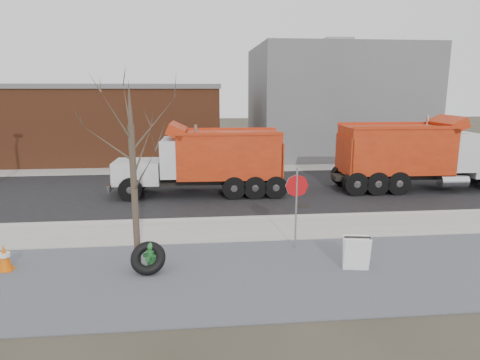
{
  "coord_description": "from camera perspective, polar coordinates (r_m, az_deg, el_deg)",
  "views": [
    {
      "loc": [
        -1.47,
        -14.18,
        4.93
      ],
      "look_at": [
        0.2,
        2.28,
        1.4
      ],
      "focal_mm": 32.0,
      "sensor_mm": 36.0,
      "label": 1
    }
  ],
  "objects": [
    {
      "name": "sidewalk",
      "position": [
        15.31,
        0.02,
        -6.62
      ],
      "size": [
        60.0,
        2.5,
        0.06
      ],
      "primitive_type": "cube",
      "color": "#9E9B93",
      "rests_on": "ground"
    },
    {
      "name": "road",
      "position": [
        21.11,
        -1.64,
        -1.44
      ],
      "size": [
        60.0,
        9.4,
        0.02
      ],
      "primitive_type": "cube",
      "color": "black",
      "rests_on": "ground"
    },
    {
      "name": "fire_hydrant",
      "position": [
        12.26,
        -11.78,
        -10.06
      ],
      "size": [
        0.46,
        0.45,
        0.81
      ],
      "rotation": [
        0.0,
        0.0,
        -0.39
      ],
      "color": "#2D7731",
      "rests_on": "ground"
    },
    {
      "name": "building_grey",
      "position": [
        33.85,
        12.43,
        10.19
      ],
      "size": [
        12.0,
        10.0,
        8.0
      ],
      "color": "slate",
      "rests_on": "ground"
    },
    {
      "name": "dump_truck_red_a",
      "position": [
        22.84,
        22.59,
        3.33
      ],
      "size": [
        8.97,
        2.69,
        3.61
      ],
      "rotation": [
        0.0,
        0.0,
        -0.03
      ],
      "color": "black",
      "rests_on": "ground"
    },
    {
      "name": "bare_tree",
      "position": [
        11.82,
        -14.18,
        3.73
      ],
      "size": [
        3.2,
        3.2,
        5.2
      ],
      "color": "#382D23",
      "rests_on": "ground"
    },
    {
      "name": "traffic_cone_near",
      "position": [
        13.59,
        -28.89,
        -9.08
      ],
      "size": [
        0.4,
        0.4,
        0.77
      ],
      "color": "#E45C07",
      "rests_on": "ground"
    },
    {
      "name": "truck_tire",
      "position": [
        12.08,
        -12.16,
        -10.14
      ],
      "size": [
        1.03,
        0.91,
        0.9
      ],
      "color": "black",
      "rests_on": "ground"
    },
    {
      "name": "building_brick",
      "position": [
        32.41,
        -21.2,
        7.21
      ],
      "size": [
        20.2,
        8.2,
        5.3
      ],
      "color": "brown",
      "rests_on": "ground"
    },
    {
      "name": "ground",
      "position": [
        15.08,
        0.12,
        -7.03
      ],
      "size": [
        120.0,
        120.0,
        0.0
      ],
      "primitive_type": "plane",
      "color": "#383328",
      "rests_on": "ground"
    },
    {
      "name": "curb",
      "position": [
        16.53,
        -0.43,
        -5.11
      ],
      "size": [
        60.0,
        0.15,
        0.11
      ],
      "primitive_type": "cube",
      "color": "#9E9B93",
      "rests_on": "ground"
    },
    {
      "name": "gravel_verge",
      "position": [
        11.85,
        1.9,
        -12.47
      ],
      "size": [
        60.0,
        5.0,
        0.03
      ],
      "primitive_type": "cube",
      "color": "slate",
      "rests_on": "ground"
    },
    {
      "name": "far_sidewalk",
      "position": [
        26.68,
        -2.53,
        1.45
      ],
      "size": [
        60.0,
        2.0,
        0.06
      ],
      "primitive_type": "cube",
      "color": "#9E9B93",
      "rests_on": "ground"
    },
    {
      "name": "dump_truck_red_b",
      "position": [
        20.1,
        -4.35,
        2.83
      ],
      "size": [
        8.03,
        2.54,
        3.38
      ],
      "rotation": [
        0.0,
        0.0,
        3.11
      ],
      "color": "black",
      "rests_on": "ground"
    },
    {
      "name": "sandwich_board",
      "position": [
        12.32,
        15.27,
        -9.4
      ],
      "size": [
        0.77,
        0.55,
        0.98
      ],
      "rotation": [
        0.0,
        0.0,
        -0.17
      ],
      "color": "white",
      "rests_on": "ground"
    },
    {
      "name": "stop_sign",
      "position": [
        13.2,
        7.55,
        -1.86
      ],
      "size": [
        0.71,
        0.06,
        2.6
      ],
      "rotation": [
        0.0,
        0.0,
        -0.38
      ],
      "color": "gray",
      "rests_on": "ground"
    }
  ]
}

